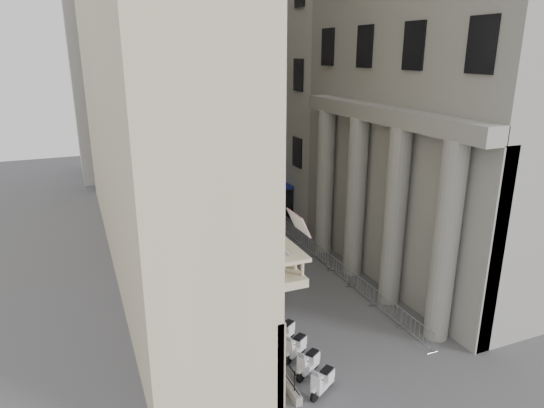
{
  "coord_description": "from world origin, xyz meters",
  "views": [
    {
      "loc": [
        -11.52,
        -10.56,
        13.75
      ],
      "look_at": [
        -0.36,
        16.45,
        4.5
      ],
      "focal_mm": 32.0,
      "sensor_mm": 36.0,
      "label": 1
    }
  ],
  "objects_px": {
    "info_kiosk": "(218,270)",
    "pedestrian_a": "(264,218)",
    "security_tent": "(221,209)",
    "scooter_0": "(322,393)",
    "street_lamp": "(185,176)",
    "pedestrian_b": "(215,190)"
  },
  "relations": [
    {
      "from": "street_lamp",
      "to": "pedestrian_a",
      "type": "distance_m",
      "value": 7.07
    },
    {
      "from": "pedestrian_a",
      "to": "pedestrian_b",
      "type": "xyz_separation_m",
      "value": [
        -1.31,
        9.6,
        -0.09
      ]
    },
    {
      "from": "pedestrian_b",
      "to": "security_tent",
      "type": "bearing_deg",
      "value": 116.7
    },
    {
      "from": "scooter_0",
      "to": "street_lamp",
      "type": "xyz_separation_m",
      "value": [
        -0.82,
        21.32,
        4.47
      ]
    },
    {
      "from": "scooter_0",
      "to": "security_tent",
      "type": "bearing_deg",
      "value": -34.35
    },
    {
      "from": "street_lamp",
      "to": "info_kiosk",
      "type": "distance_m",
      "value": 10.52
    },
    {
      "from": "scooter_0",
      "to": "street_lamp",
      "type": "distance_m",
      "value": 21.8
    },
    {
      "from": "info_kiosk",
      "to": "security_tent",
      "type": "bearing_deg",
      "value": 77.7
    },
    {
      "from": "scooter_0",
      "to": "pedestrian_a",
      "type": "xyz_separation_m",
      "value": [
        5.0,
        19.45,
        0.91
      ]
    },
    {
      "from": "scooter_0",
      "to": "security_tent",
      "type": "height_order",
      "value": "security_tent"
    },
    {
      "from": "info_kiosk",
      "to": "pedestrian_b",
      "type": "xyz_separation_m",
      "value": [
        4.84,
        17.62,
        -0.1
      ]
    },
    {
      "from": "pedestrian_a",
      "to": "pedestrian_b",
      "type": "distance_m",
      "value": 9.69
    },
    {
      "from": "security_tent",
      "to": "pedestrian_a",
      "type": "relative_size",
      "value": 1.97
    },
    {
      "from": "street_lamp",
      "to": "info_kiosk",
      "type": "xyz_separation_m",
      "value": [
        -0.33,
        -9.89,
        -3.56
      ]
    },
    {
      "from": "scooter_0",
      "to": "security_tent",
      "type": "relative_size",
      "value": 0.42
    },
    {
      "from": "street_lamp",
      "to": "pedestrian_a",
      "type": "bearing_deg",
      "value": -32.19
    },
    {
      "from": "pedestrian_b",
      "to": "pedestrian_a",
      "type": "bearing_deg",
      "value": 138.0
    },
    {
      "from": "info_kiosk",
      "to": "pedestrian_a",
      "type": "xyz_separation_m",
      "value": [
        6.14,
        8.02,
        -0.0
      ]
    },
    {
      "from": "security_tent",
      "to": "street_lamp",
      "type": "height_order",
      "value": "street_lamp"
    },
    {
      "from": "street_lamp",
      "to": "pedestrian_b",
      "type": "height_order",
      "value": "street_lamp"
    },
    {
      "from": "pedestrian_a",
      "to": "pedestrian_b",
      "type": "height_order",
      "value": "pedestrian_a"
    },
    {
      "from": "scooter_0",
      "to": "street_lamp",
      "type": "bearing_deg",
      "value": -28.64
    }
  ]
}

